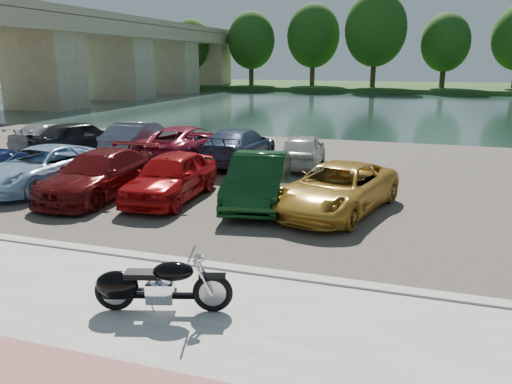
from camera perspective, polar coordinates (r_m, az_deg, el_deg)
ground at (r=8.67m, az=-7.96°, el=-14.24°), size 200.00×200.00×0.00m
promenade at (r=7.89m, az=-11.27°, el=-17.17°), size 60.00×6.00×0.10m
kerb at (r=10.28m, az=-3.08°, el=-8.83°), size 60.00×0.30×0.14m
parking_lot at (r=18.58m, az=6.93°, el=1.74°), size 60.00×18.00×0.04m
river at (r=47.09m, az=13.97°, el=9.30°), size 120.00×40.00×0.00m
far_bank at (r=78.94m, az=15.84°, el=11.46°), size 120.00×24.00×0.60m
bridge at (r=57.22m, az=-15.90°, el=15.62°), size 7.00×56.00×8.55m
far_trees at (r=72.65m, az=19.59°, el=16.62°), size 70.25×10.68×12.52m
motorcycle at (r=8.64m, az=-11.99°, el=-10.38°), size 2.27×0.99×1.05m
car_2 at (r=18.14m, az=-23.25°, el=2.60°), size 2.63×5.09×1.37m
car_3 at (r=16.33m, az=-17.51°, el=1.93°), size 2.02×4.86×1.41m
car_4 at (r=15.42m, az=-9.70°, el=1.80°), size 1.90×4.36×1.46m
car_5 at (r=14.72m, az=0.32°, el=1.42°), size 2.28×4.69×1.48m
car_6 at (r=14.17m, az=9.24°, el=0.42°), size 3.40×5.26×1.35m
car_7 at (r=26.27m, az=-22.62°, el=5.95°), size 1.75×4.24×1.23m
car_8 at (r=24.15m, az=-19.40°, el=5.93°), size 3.35×4.84×1.53m
car_9 at (r=23.25m, az=-13.08°, el=6.05°), size 1.84×4.68×1.52m
car_10 at (r=21.53m, az=-7.78°, el=5.57°), size 2.86×5.50×1.48m
car_11 at (r=20.66m, az=-2.00°, el=5.31°), size 2.13×5.10×1.47m
car_12 at (r=20.04m, az=5.38°, el=4.79°), size 2.00×4.13×1.36m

